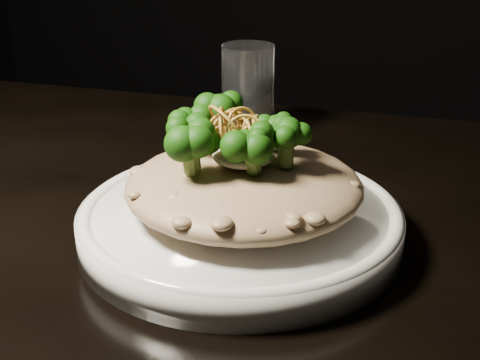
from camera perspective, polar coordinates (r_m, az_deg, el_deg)
name	(u,v)px	position (r m, az deg, el deg)	size (l,w,h in m)	color
table	(236,321)	(0.62, -0.35, -11.95)	(1.10, 0.80, 0.75)	black
plate	(240,224)	(0.57, 0.00, -3.77)	(0.27, 0.27, 0.03)	silver
risotto	(244,186)	(0.55, 0.36, -0.50)	(0.20, 0.20, 0.04)	brown
broccoli	(237,131)	(0.54, -0.29, 4.22)	(0.14, 0.14, 0.05)	black
cheese	(243,155)	(0.54, 0.27, 2.11)	(0.05, 0.05, 0.01)	white
shallots	(238,127)	(0.54, -0.15, 4.51)	(0.05, 0.05, 0.03)	brown
drinking_glass	(248,92)	(0.81, 0.69, 7.56)	(0.06, 0.06, 0.11)	white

